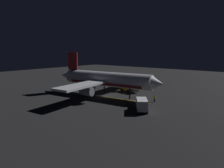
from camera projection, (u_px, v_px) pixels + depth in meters
name	position (u px, v px, depth m)	size (l,w,h in m)	color
ground_plane	(106.00, 96.00, 54.33)	(180.00, 180.00, 0.20)	black
apron_guide_stripe	(116.00, 98.00, 51.14)	(0.24, 18.97, 0.01)	gold
airliner	(105.00, 79.00, 53.86)	(32.79, 33.38, 11.83)	silver
baggage_truck	(142.00, 104.00, 40.64)	(6.24, 5.22, 2.57)	silver
catering_truck	(129.00, 88.00, 59.12)	(3.84, 6.71, 2.21)	gold
ground_crew_worker	(154.00, 98.00, 47.40)	(0.40, 0.40, 1.74)	black
traffic_cone_near_left	(137.00, 97.00, 51.34)	(0.50, 0.50, 0.55)	#EA590F
traffic_cone_near_right	(109.00, 100.00, 48.03)	(0.50, 0.50, 0.55)	#EA590F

